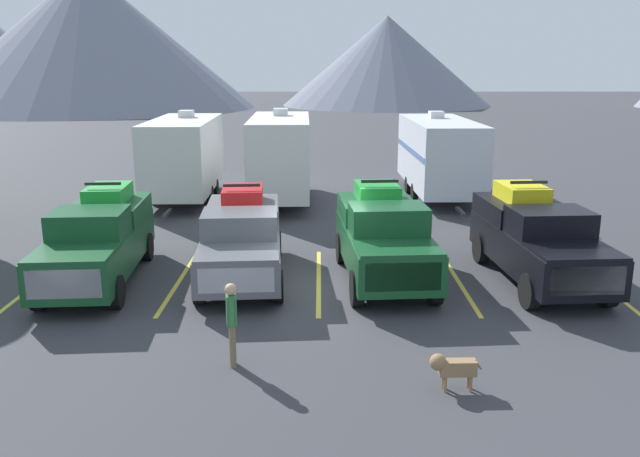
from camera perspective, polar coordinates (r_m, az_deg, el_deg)
name	(u,v)px	position (r m, az deg, el deg)	size (l,w,h in m)	color
ground_plane	(320,287)	(17.39, -0.01, -5.08)	(240.00, 240.00, 0.00)	#38383D
pickup_truck_a	(100,238)	(18.60, -18.58, -0.82)	(2.42, 6.01, 2.53)	#144723
pickup_truck_b	(243,237)	(18.10, -6.71, -0.73)	(2.51, 5.76, 2.44)	#595B60
pickup_truck_c	(385,236)	(17.74, 5.64, -0.67)	(2.51, 5.39, 2.61)	#144723
pickup_truck_d	(538,238)	(18.54, 18.43, -0.76)	(2.51, 5.72, 2.58)	black
lot_stripe_a	(42,280)	(19.43, -23.00, -4.14)	(0.12, 5.50, 0.01)	gold
lot_stripe_b	(181,280)	(18.28, -11.99, -4.40)	(0.12, 5.50, 0.01)	gold
lot_stripe_c	(320,280)	(17.88, -0.01, -4.51)	(0.12, 5.50, 0.01)	gold
lot_stripe_d	(459,280)	(18.27, 11.99, -4.42)	(0.12, 5.50, 0.01)	gold
lot_stripe_e	(598,280)	(19.40, 23.02, -4.16)	(0.12, 5.50, 0.01)	gold
camper_trailer_a	(185,154)	(28.56, -11.63, 6.35)	(2.68, 8.03, 3.74)	silver
camper_trailer_b	(282,154)	(27.52, -3.36, 6.45)	(2.56, 7.95, 3.86)	white
camper_trailer_c	(441,153)	(29.08, 10.47, 6.45)	(2.77, 8.58, 3.65)	silver
person_a	(233,319)	(12.81, -7.58, -7.79)	(0.24, 0.37, 1.69)	#726047
dog	(452,366)	(12.23, 11.38, -11.68)	(0.96, 0.31, 0.70)	olive
mountain_ridge	(178,45)	(90.73, -12.23, 15.33)	(132.76, 42.52, 17.44)	slate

